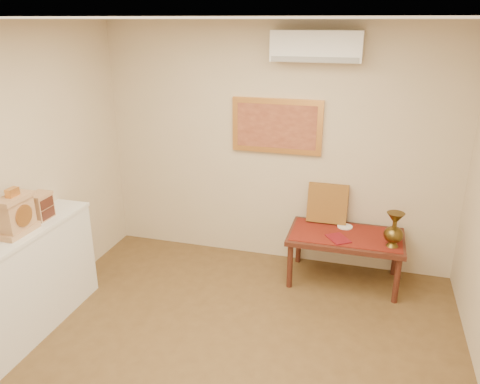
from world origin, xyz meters
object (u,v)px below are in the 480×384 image
(brass_urn_tall, at_px, (394,226))
(display_ledge, at_px, (10,296))
(low_table, at_px, (346,240))
(mantel_clock, at_px, (17,215))
(wooden_chest, at_px, (40,206))

(brass_urn_tall, bearing_deg, display_ledge, -151.15)
(brass_urn_tall, relative_size, low_table, 0.37)
(brass_urn_tall, xyz_separation_m, mantel_clock, (-3.12, -1.51, 0.38))
(display_ledge, distance_m, mantel_clock, 0.70)
(display_ledge, bearing_deg, wooden_chest, 90.58)
(mantel_clock, height_order, low_table, mantel_clock)
(brass_urn_tall, height_order, display_ledge, brass_urn_tall)
(mantel_clock, relative_size, low_table, 0.34)
(brass_urn_tall, bearing_deg, wooden_chest, -159.32)
(display_ledge, relative_size, mantel_clock, 4.93)
(brass_urn_tall, bearing_deg, mantel_clock, -154.14)
(brass_urn_tall, bearing_deg, low_table, 161.96)
(wooden_chest, bearing_deg, low_table, 26.53)
(wooden_chest, bearing_deg, mantel_clock, -85.68)
(display_ledge, height_order, wooden_chest, wooden_chest)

